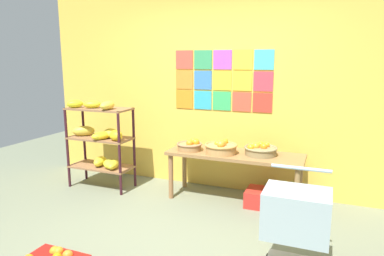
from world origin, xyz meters
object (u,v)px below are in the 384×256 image
object	(u,v)px
display_table	(235,159)
shopping_cart	(296,217)
banana_shelf_unit	(101,138)
fruit_basket_right	(190,145)
fruit_basket_left	(221,147)
produce_crate_under_table	(262,198)
fruit_basket_centre	(260,150)

from	to	relation	value
display_table	shopping_cart	distance (m)	1.60
banana_shelf_unit	fruit_basket_right	xyz separation A→B (m)	(1.25, 0.14, -0.03)
fruit_basket_left	display_table	bearing A→B (deg)	26.76
display_table	fruit_basket_right	xyz separation A→B (m)	(-0.56, -0.08, 0.14)
fruit_basket_left	shopping_cart	size ratio (longest dim) A/B	0.46
display_table	produce_crate_under_table	xyz separation A→B (m)	(0.36, -0.03, -0.45)
banana_shelf_unit	produce_crate_under_table	xyz separation A→B (m)	(2.17, 0.19, -0.61)
banana_shelf_unit	display_table	bearing A→B (deg)	6.99
fruit_basket_centre	fruit_basket_right	size ratio (longest dim) A/B	1.23
display_table	produce_crate_under_table	bearing A→B (deg)	-5.18
shopping_cart	fruit_basket_right	bearing A→B (deg)	128.23
produce_crate_under_table	shopping_cart	bearing A→B (deg)	-69.08
shopping_cart	display_table	bearing A→B (deg)	112.49
banana_shelf_unit	display_table	world-z (taller)	banana_shelf_unit
banana_shelf_unit	shopping_cart	world-z (taller)	banana_shelf_unit
fruit_basket_centre	shopping_cart	bearing A→B (deg)	-68.01
display_table	fruit_basket_centre	world-z (taller)	fruit_basket_centre
fruit_basket_right	shopping_cart	xyz separation A→B (m)	(1.43, -1.27, -0.17)
display_table	fruit_basket_right	world-z (taller)	fruit_basket_right
fruit_basket_right	produce_crate_under_table	world-z (taller)	fruit_basket_right
display_table	banana_shelf_unit	bearing A→B (deg)	-173.01
display_table	fruit_basket_left	xyz separation A→B (m)	(-0.15, -0.08, 0.15)
banana_shelf_unit	shopping_cart	distance (m)	2.91
shopping_cart	fruit_basket_centre	bearing A→B (deg)	101.88
fruit_basket_right	shopping_cart	world-z (taller)	shopping_cart
fruit_basket_left	shopping_cart	bearing A→B (deg)	-51.34
banana_shelf_unit	fruit_basket_centre	distance (m)	2.14
banana_shelf_unit	fruit_basket_centre	bearing A→B (deg)	6.67
banana_shelf_unit	fruit_basket_left	xyz separation A→B (m)	(1.66, 0.14, -0.02)
produce_crate_under_table	fruit_basket_centre	bearing A→B (deg)	131.68
fruit_basket_right	shopping_cart	distance (m)	1.92
banana_shelf_unit	produce_crate_under_table	distance (m)	2.27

